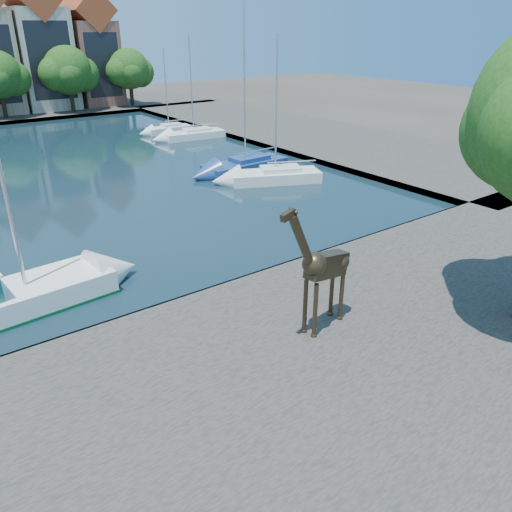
# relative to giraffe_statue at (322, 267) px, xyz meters

# --- Properties ---
(ground) EXTENTS (160.00, 160.00, 0.00)m
(ground) POSITION_rel_giraffe_statue_xyz_m (-0.89, 4.97, -2.94)
(ground) COLOR #38332B
(ground) RESTS_ON ground
(water_basin) EXTENTS (38.00, 50.00, 0.08)m
(water_basin) POSITION_rel_giraffe_statue_xyz_m (-0.89, 28.97, -2.90)
(water_basin) COLOR black
(water_basin) RESTS_ON ground
(near_quay) EXTENTS (50.00, 14.00, 0.50)m
(near_quay) POSITION_rel_giraffe_statue_xyz_m (-0.89, -2.03, -2.69)
(near_quay) COLOR #44403B
(near_quay) RESTS_ON ground
(right_quay) EXTENTS (14.00, 52.00, 0.50)m
(right_quay) POSITION_rel_giraffe_statue_xyz_m (24.11, 28.97, -2.69)
(right_quay) COLOR #44403B
(right_quay) RESTS_ON ground
(townhouse_east_mid) EXTENTS (6.43, 9.18, 16.65)m
(townhouse_east_mid) POSITION_rel_giraffe_statue_xyz_m (7.61, 60.96, 5.16)
(townhouse_east_mid) COLOR #BEB5A2
(townhouse_east_mid) RESTS_ON far_quay
(townhouse_east_end) EXTENTS (5.44, 9.18, 14.43)m
(townhouse_east_end) POSITION_rel_giraffe_statue_xyz_m (14.11, 60.96, 4.17)
(townhouse_east_end) COLOR brown
(townhouse_east_end) RESTS_ON far_quay
(far_tree_east) EXTENTS (7.54, 5.80, 7.84)m
(far_tree_east) POSITION_rel_giraffe_statue_xyz_m (9.22, 55.47, 2.29)
(far_tree_east) COLOR #332114
(far_tree_east) RESTS_ON far_quay
(far_tree_far_east) EXTENTS (6.76, 5.20, 7.36)m
(far_tree_far_east) POSITION_rel_giraffe_statue_xyz_m (17.21, 55.47, 2.13)
(far_tree_far_east) COLOR #332114
(far_tree_far_east) RESTS_ON far_quay
(giraffe_statue) EXTENTS (3.48, 0.98, 4.97)m
(giraffe_statue) POSITION_rel_giraffe_statue_xyz_m (0.00, 0.00, 0.00)
(giraffe_statue) COLOR #312818
(giraffe_statue) RESTS_ON near_quay
(sailboat_right_a) EXTENTS (6.78, 4.71, 9.86)m
(sailboat_right_a) POSITION_rel_giraffe_statue_xyz_m (11.11, 16.60, -2.27)
(sailboat_right_a) COLOR silver
(sailboat_right_a) RESTS_ON water_basin
(sailboat_right_b) EXTENTS (6.95, 2.73, 13.15)m
(sailboat_right_b) POSITION_rel_giraffe_statue_xyz_m (11.11, 20.36, -2.25)
(sailboat_right_b) COLOR navy
(sailboat_right_b) RESTS_ON water_basin
(sailboat_right_c) EXTENTS (6.31, 2.77, 9.69)m
(sailboat_right_c) POSITION_rel_giraffe_statue_xyz_m (14.11, 33.63, -2.33)
(sailboat_right_c) COLOR silver
(sailboat_right_c) RESTS_ON water_basin
(sailboat_right_d) EXTENTS (4.73, 1.75, 8.38)m
(sailboat_right_d) POSITION_rel_giraffe_statue_xyz_m (13.42, 37.67, -2.35)
(sailboat_right_d) COLOR silver
(sailboat_right_d) RESTS_ON water_basin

